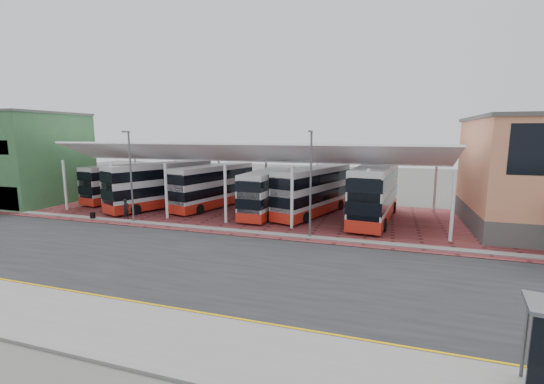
% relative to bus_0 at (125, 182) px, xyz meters
% --- Properties ---
extents(ground, '(140.00, 140.00, 0.00)m').
position_rel_bus_0_xyz_m(ground, '(22.17, -15.12, -2.17)').
color(ground, '#494A45').
extents(road, '(120.00, 14.00, 0.02)m').
position_rel_bus_0_xyz_m(road, '(22.17, -16.12, -2.16)').
color(road, black).
rests_on(road, ground).
extents(forecourt, '(72.00, 16.00, 0.06)m').
position_rel_bus_0_xyz_m(forecourt, '(24.17, -2.12, -2.14)').
color(forecourt, maroon).
rests_on(forecourt, ground).
extents(sidewalk, '(120.00, 4.00, 0.14)m').
position_rel_bus_0_xyz_m(sidewalk, '(22.17, -24.12, -2.10)').
color(sidewalk, slate).
rests_on(sidewalk, ground).
extents(north_kerb, '(120.00, 0.80, 0.14)m').
position_rel_bus_0_xyz_m(north_kerb, '(22.17, -8.92, -2.10)').
color(north_kerb, slate).
rests_on(north_kerb, ground).
extents(yellow_line_near, '(120.00, 0.12, 0.01)m').
position_rel_bus_0_xyz_m(yellow_line_near, '(22.17, -22.12, -2.14)').
color(yellow_line_near, '#D39600').
rests_on(yellow_line_near, road).
extents(yellow_line_far, '(120.00, 0.12, 0.01)m').
position_rel_bus_0_xyz_m(yellow_line_far, '(22.17, -21.82, -2.14)').
color(yellow_line_far, '#D39600').
rests_on(yellow_line_far, road).
extents(canopy, '(37.00, 11.63, 7.07)m').
position_rel_bus_0_xyz_m(canopy, '(16.17, -1.18, 3.63)').
color(canopy, white).
rests_on(canopy, ground).
extents(shop_green, '(6.40, 10.20, 10.22)m').
position_rel_bus_0_xyz_m(shop_green, '(-7.83, -4.15, 2.95)').
color(shop_green, '#396C3E').
rests_on(shop_green, ground).
extents(lamp_west, '(0.16, 0.90, 8.07)m').
position_rel_bus_0_xyz_m(lamp_west, '(8.17, -8.85, 2.19)').
color(lamp_west, '#56585C').
rests_on(lamp_west, ground).
extents(lamp_east, '(0.16, 0.90, 8.07)m').
position_rel_bus_0_xyz_m(lamp_east, '(24.17, -8.85, 2.19)').
color(lamp_east, '#56585C').
rests_on(lamp_east, ground).
extents(bus_0, '(4.04, 10.55, 4.24)m').
position_rel_bus_0_xyz_m(bus_0, '(0.00, 0.00, 0.00)').
color(bus_0, silver).
rests_on(bus_0, forecourt).
extents(bus_1, '(7.05, 11.63, 4.75)m').
position_rel_bus_0_xyz_m(bus_1, '(6.74, -2.51, 0.25)').
color(bus_1, silver).
rests_on(bus_1, forecourt).
extents(bus_2, '(5.10, 11.14, 4.48)m').
position_rel_bus_0_xyz_m(bus_2, '(11.93, -0.61, 0.12)').
color(bus_2, silver).
rests_on(bus_2, forecourt).
extents(bus_3, '(2.85, 10.44, 4.27)m').
position_rel_bus_0_xyz_m(bus_3, '(18.58, -1.81, 0.01)').
color(bus_3, silver).
rests_on(bus_3, forecourt).
extents(bus_4, '(5.81, 11.37, 4.58)m').
position_rel_bus_0_xyz_m(bus_4, '(22.79, -0.89, 0.17)').
color(bus_4, silver).
rests_on(bus_4, forecourt).
extents(bus_5, '(4.02, 12.29, 4.97)m').
position_rel_bus_0_xyz_m(bus_5, '(28.56, -1.46, 0.36)').
color(bus_5, silver).
rests_on(bus_5, forecourt).
extents(pedestrian, '(0.51, 0.71, 1.84)m').
position_rel_bus_0_xyz_m(pedestrian, '(6.74, -8.02, -1.19)').
color(pedestrian, black).
rests_on(pedestrian, forecourt).
extents(suitcase, '(0.37, 0.27, 0.64)m').
position_rel_bus_0_xyz_m(suitcase, '(3.91, -9.12, -1.79)').
color(suitcase, black).
rests_on(suitcase, forecourt).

